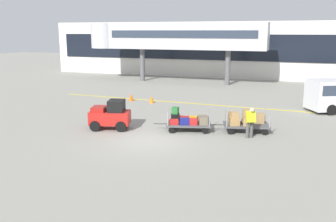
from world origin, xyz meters
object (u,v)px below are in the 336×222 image
object	(u,v)px
baggage_handler	(250,121)
safety_cone_far	(152,99)
safety_cone_near	(131,97)
baggage_cart_middle	(244,121)
baggage_tug	(111,115)
baggage_cart_lead	(188,121)

from	to	relation	value
baggage_handler	safety_cone_far	world-z (taller)	baggage_handler
safety_cone_near	baggage_cart_middle	bearing A→B (deg)	-32.06
baggage_cart_middle	safety_cone_near	distance (m)	11.02
baggage_tug	baggage_cart_middle	distance (m)	7.08
baggage_tug	safety_cone_far	distance (m)	7.61
baggage_cart_lead	baggage_handler	bearing A→B (deg)	-6.25
baggage_cart_middle	safety_cone_near	bearing A→B (deg)	147.94
safety_cone_near	safety_cone_far	world-z (taller)	same
baggage_cart_lead	safety_cone_far	distance (m)	7.98
safety_cone_near	safety_cone_far	distance (m)	1.80
baggage_tug	baggage_cart_middle	world-z (taller)	baggage_tug
baggage_handler	safety_cone_near	world-z (taller)	baggage_handler
baggage_tug	baggage_cart_lead	xyz separation A→B (m)	(3.98, 1.15, -0.25)
baggage_tug	baggage_handler	world-z (taller)	baggage_tug
baggage_tug	safety_cone_near	bearing A→B (deg)	108.02
baggage_cart_middle	baggage_tug	bearing A→B (deg)	-163.67
baggage_tug	baggage_cart_middle	bearing A→B (deg)	16.33
baggage_cart_lead	baggage_cart_middle	world-z (taller)	baggage_cart_lead
baggage_cart_lead	safety_cone_near	distance (m)	9.36
safety_cone_near	baggage_cart_lead	bearing A→B (deg)	-45.69
baggage_tug	baggage_cart_lead	distance (m)	4.15
baggage_cart_lead	baggage_tug	bearing A→B (deg)	-163.94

